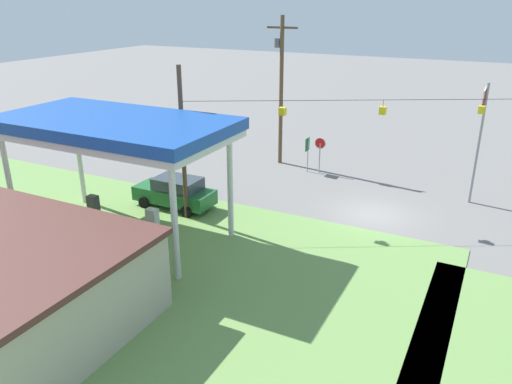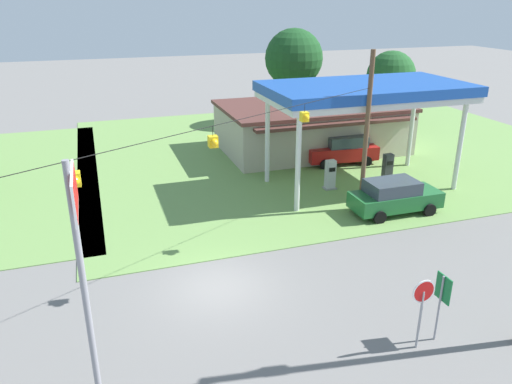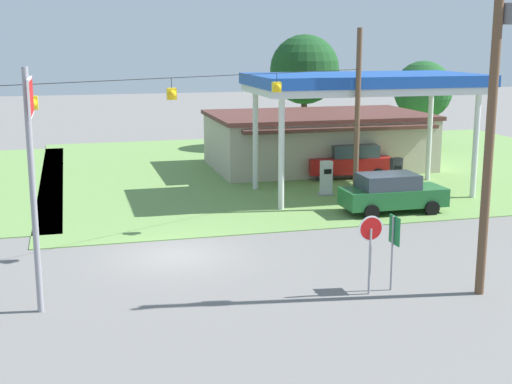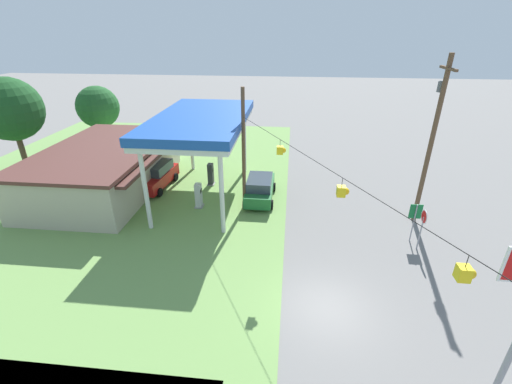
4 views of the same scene
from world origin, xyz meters
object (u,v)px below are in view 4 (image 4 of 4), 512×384
object	(u,v)px
car_at_pumps_front	(260,188)
stop_sign_roadside	(423,221)
gas_station_store	(105,168)
route_sign	(415,215)
car_at_pumps_rear	(156,176)
tree_behind_station	(10,110)
tree_far_back	(98,107)
fuel_pump_near	(199,196)
fuel_pump_far	(211,175)
gas_station_canopy	(201,123)
utility_pole_main	(433,135)

from	to	relation	value
car_at_pumps_front	stop_sign_roadside	xyz separation A→B (m)	(-5.26, -9.54, 0.88)
gas_station_store	route_sign	xyz separation A→B (m)	(-5.11, -21.40, 0.02)
car_at_pumps_rear	tree_behind_station	size ratio (longest dim) A/B	0.60
route_sign	tree_behind_station	xyz separation A→B (m)	(6.96, 29.51, 3.90)
car_at_pumps_front	route_sign	distance (m)	10.40
car_at_pumps_front	tree_far_back	xyz separation A→B (m)	(10.57, 17.47, 3.23)
fuel_pump_near	fuel_pump_far	xyz separation A→B (m)	(3.82, 0.00, 0.00)
car_at_pumps_rear	fuel_pump_near	bearing A→B (deg)	59.93
fuel_pump_near	route_sign	bearing A→B (deg)	-101.66
car_at_pumps_rear	route_sign	world-z (taller)	route_sign
gas_station_store	tree_far_back	xyz separation A→B (m)	(9.87, 5.45, 2.48)
gas_station_canopy	route_sign	bearing A→B (deg)	-109.16
fuel_pump_far	route_sign	xyz separation A→B (m)	(-6.62, -13.54, 0.86)
gas_station_store	fuel_pump_near	world-z (taller)	gas_station_store
gas_station_canopy	tree_behind_station	size ratio (longest dim) A/B	1.40
route_sign	car_at_pumps_front	bearing A→B (deg)	64.82
gas_station_store	fuel_pump_far	world-z (taller)	gas_station_store
fuel_pump_far	stop_sign_roadside	world-z (taller)	stop_sign_roadside
gas_station_store	tree_behind_station	world-z (taller)	tree_behind_station
route_sign	car_at_pumps_rear	bearing A→B (deg)	72.05
fuel_pump_near	stop_sign_roadside	bearing A→B (deg)	-104.90
fuel_pump_far	car_at_pumps_rear	world-z (taller)	car_at_pumps_rear
gas_station_store	utility_pole_main	bearing A→B (deg)	-96.55
fuel_pump_far	utility_pole_main	xyz separation A→B (m)	(-4.08, -14.52, 4.88)
gas_station_canopy	tree_behind_station	world-z (taller)	tree_behind_station
fuel_pump_far	fuel_pump_near	bearing A→B (deg)	180.00
route_sign	tree_far_back	world-z (taller)	tree_far_back
gas_station_canopy	tree_behind_station	bearing A→B (deg)	81.97
car_at_pumps_front	tree_far_back	distance (m)	20.67
gas_station_store	car_at_pumps_rear	bearing A→B (deg)	-80.61
gas_station_canopy	fuel_pump_far	world-z (taller)	gas_station_canopy
fuel_pump_near	car_at_pumps_rear	distance (m)	5.08
stop_sign_roadside	route_sign	distance (m)	0.87
fuel_pump_far	tree_far_back	world-z (taller)	tree_far_back
fuel_pump_far	car_at_pumps_front	size ratio (longest dim) A/B	0.38
gas_station_canopy	utility_pole_main	size ratio (longest dim) A/B	1.11
car_at_pumps_rear	utility_pole_main	world-z (taller)	utility_pole_main
car_at_pumps_front	stop_sign_roadside	distance (m)	10.93
utility_pole_main	tree_far_back	distance (m)	30.53
route_sign	stop_sign_roadside	bearing A→B (deg)	-169.59
fuel_pump_near	car_at_pumps_front	world-z (taller)	car_at_pumps_front
tree_behind_station	car_at_pumps_rear	bearing A→B (deg)	-95.94
car_at_pumps_front	utility_pole_main	world-z (taller)	utility_pole_main
gas_station_canopy	car_at_pumps_front	size ratio (longest dim) A/B	2.41
route_sign	utility_pole_main	world-z (taller)	utility_pole_main
gas_station_store	tree_far_back	distance (m)	11.54
car_at_pumps_front	gas_station_canopy	bearing A→B (deg)	86.20
fuel_pump_near	car_at_pumps_rear	xyz separation A→B (m)	(2.93, 4.15, 0.14)
fuel_pump_far	stop_sign_roadside	xyz separation A→B (m)	(-7.46, -13.69, 0.96)
car_at_pumps_rear	utility_pole_main	size ratio (longest dim) A/B	0.48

